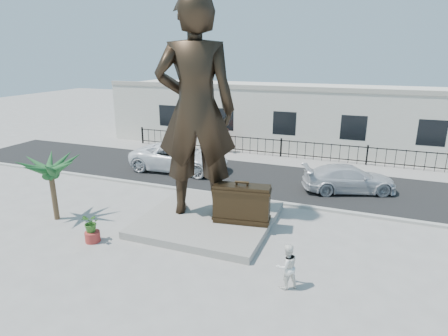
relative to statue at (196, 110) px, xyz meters
The scene contains 16 objects.
ground 5.10m from the statue, 57.94° to the right, with size 100.00×100.00×0.00m, color #9E9991.
street 7.85m from the statue, 79.91° to the left, with size 40.00×7.00×0.01m, color black.
curb 5.46m from the statue, 67.90° to the left, with size 40.00×0.25×0.12m, color #A5A399.
far_sidewalk 11.29m from the statue, 83.81° to the left, with size 40.00×2.50×0.02m, color #9E9991.
plinth 4.55m from the statue, 23.92° to the right, with size 5.20×5.20×0.30m, color gray.
fence 11.80m from the statue, 84.26° to the left, with size 22.00×0.10×1.20m, color black.
building 15.47m from the statue, 85.84° to the left, with size 28.00×7.00×4.40m, color silver.
statue is the anchor object (origin of this frame).
suitcase 4.15m from the statue, ahead, with size 2.22×0.71×1.56m, color black.
tourist 7.05m from the statue, 38.15° to the right, with size 0.69×0.54×1.43m, color white.
car_white 7.99m from the statue, 123.98° to the left, with size 2.70×5.86×1.63m, color white.
car_silver 9.07m from the statue, 44.36° to the left, with size 1.89×4.64×1.35m, color silver.
worker 11.63m from the statue, 105.66° to the left, with size 1.25×0.72×1.94m, color #FF370D.
palm_tree 7.63m from the statue, 157.61° to the right, with size 1.80×1.80×3.20m, color #1A4A21, non-canonical shape.
planter 6.25m from the statue, 129.67° to the right, with size 0.56×0.56×0.40m, color #A4302B.
shrub 5.86m from the statue, 129.67° to the right, with size 0.66×0.57×0.74m, color #346A22.
Camera 1 is at (5.26, -11.66, 6.81)m, focal length 30.00 mm.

